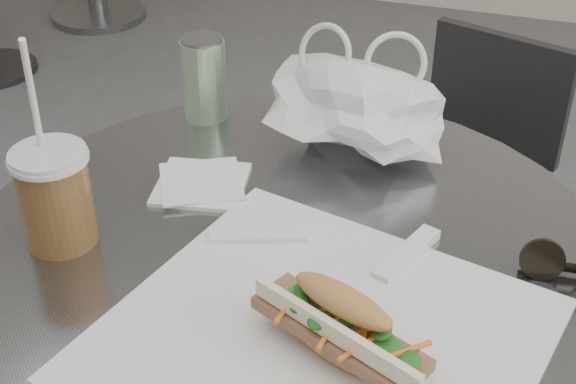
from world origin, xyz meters
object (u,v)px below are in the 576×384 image
(banh_mi, at_px, (340,326))
(drink_can, at_px, (204,78))
(iced_coffee, at_px, (55,196))
(sunglasses, at_px, (570,265))
(chair_far, at_px, (452,229))

(banh_mi, relative_size, drink_can, 1.94)
(iced_coffee, relative_size, sunglasses, 2.34)
(chair_far, distance_m, iced_coffee, 0.98)
(banh_mi, distance_m, drink_can, 0.52)
(banh_mi, xyz_separation_m, drink_can, (-0.32, 0.41, 0.02))
(chair_far, xyz_separation_m, sunglasses, (0.18, -0.65, 0.45))
(sunglasses, relative_size, drink_can, 0.89)
(iced_coffee, distance_m, drink_can, 0.33)
(banh_mi, bearing_deg, sunglasses, 67.50)
(iced_coffee, bearing_deg, banh_mi, -12.61)
(banh_mi, distance_m, iced_coffee, 0.36)
(chair_far, relative_size, drink_can, 5.73)
(sunglasses, bearing_deg, chair_far, 98.53)
(sunglasses, xyz_separation_m, drink_can, (-0.52, 0.22, 0.04))
(iced_coffee, xyz_separation_m, drink_can, (0.04, 0.33, -0.00))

